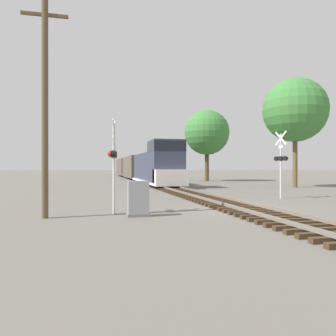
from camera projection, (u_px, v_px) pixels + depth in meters
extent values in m
plane|color=#666059|center=(241.00, 210.00, 15.70)|extent=(400.00, 400.00, 0.00)
cube|color=#42301E|center=(336.00, 234.00, 9.56)|extent=(2.60, 0.22, 0.16)
cube|color=#42301E|center=(322.00, 230.00, 10.15)|extent=(2.60, 0.22, 0.16)
cube|color=#42301E|center=(310.00, 227.00, 10.73)|extent=(2.60, 0.22, 0.16)
cube|color=#42301E|center=(298.00, 224.00, 11.32)|extent=(2.60, 0.22, 0.16)
cube|color=#42301E|center=(288.00, 221.00, 11.90)|extent=(2.60, 0.22, 0.16)
cube|color=#42301E|center=(279.00, 218.00, 12.49)|extent=(2.60, 0.22, 0.16)
cube|color=#42301E|center=(271.00, 216.00, 13.07)|extent=(2.60, 0.22, 0.16)
cube|color=#42301E|center=(263.00, 214.00, 13.65)|extent=(2.60, 0.22, 0.16)
cube|color=#42301E|center=(256.00, 212.00, 14.24)|extent=(2.60, 0.22, 0.16)
cube|color=#42301E|center=(250.00, 210.00, 14.82)|extent=(2.60, 0.22, 0.16)
cube|color=#42301E|center=(244.00, 209.00, 15.41)|extent=(2.60, 0.22, 0.16)
cube|color=#42301E|center=(238.00, 207.00, 15.99)|extent=(2.60, 0.22, 0.16)
cube|color=#42301E|center=(233.00, 206.00, 16.58)|extent=(2.60, 0.22, 0.16)
cube|color=#42301E|center=(228.00, 204.00, 17.16)|extent=(2.60, 0.22, 0.16)
cube|color=#42301E|center=(224.00, 203.00, 17.75)|extent=(2.60, 0.22, 0.16)
cube|color=#42301E|center=(220.00, 202.00, 18.33)|extent=(2.60, 0.22, 0.16)
cube|color=#42301E|center=(216.00, 201.00, 18.92)|extent=(2.60, 0.22, 0.16)
cube|color=#42301E|center=(212.00, 200.00, 19.50)|extent=(2.60, 0.22, 0.16)
cube|color=#42301E|center=(209.00, 199.00, 20.09)|extent=(2.60, 0.22, 0.16)
cube|color=#42301E|center=(205.00, 198.00, 20.67)|extent=(2.60, 0.22, 0.16)
cube|color=#42301E|center=(202.00, 197.00, 21.26)|extent=(2.60, 0.22, 0.16)
cube|color=#42301E|center=(199.00, 196.00, 21.84)|extent=(2.60, 0.22, 0.16)
cube|color=#42301E|center=(197.00, 196.00, 22.43)|extent=(2.60, 0.22, 0.16)
cube|color=#42301E|center=(194.00, 195.00, 23.01)|extent=(2.60, 0.22, 0.16)
cube|color=#42301E|center=(191.00, 194.00, 23.60)|extent=(2.60, 0.22, 0.16)
cube|color=#42301E|center=(189.00, 194.00, 24.18)|extent=(2.60, 0.22, 0.16)
cube|color=#42301E|center=(187.00, 193.00, 24.77)|extent=(2.60, 0.22, 0.16)
cube|color=#42301E|center=(185.00, 192.00, 25.35)|extent=(2.60, 0.22, 0.16)
cube|color=#42301E|center=(183.00, 192.00, 25.93)|extent=(2.60, 0.22, 0.16)
cube|color=#42301E|center=(181.00, 191.00, 26.52)|extent=(2.60, 0.22, 0.16)
cube|color=#42301E|center=(179.00, 191.00, 27.10)|extent=(2.60, 0.22, 0.16)
cube|color=#42301E|center=(177.00, 190.00, 27.69)|extent=(2.60, 0.22, 0.16)
cube|color=#42301E|center=(175.00, 190.00, 28.27)|extent=(2.60, 0.22, 0.16)
cube|color=#42301E|center=(173.00, 189.00, 28.86)|extent=(2.60, 0.22, 0.16)
cube|color=#42301E|center=(172.00, 189.00, 29.44)|extent=(2.60, 0.22, 0.16)
cube|color=#42301E|center=(170.00, 188.00, 30.03)|extent=(2.60, 0.22, 0.16)
cube|color=#42301E|center=(169.00, 188.00, 30.61)|extent=(2.60, 0.22, 0.16)
cube|color=#42301E|center=(167.00, 188.00, 31.20)|extent=(2.60, 0.22, 0.16)
cube|color=#42301E|center=(166.00, 187.00, 31.78)|extent=(2.60, 0.22, 0.16)
cube|color=#42301E|center=(165.00, 187.00, 32.37)|extent=(2.60, 0.22, 0.16)
cube|color=#42301E|center=(163.00, 187.00, 32.95)|extent=(2.60, 0.22, 0.16)
cube|color=#42301E|center=(162.00, 186.00, 33.54)|extent=(2.60, 0.22, 0.16)
cube|color=#42301E|center=(161.00, 186.00, 34.12)|extent=(2.60, 0.22, 0.16)
cube|color=#42301E|center=(160.00, 186.00, 34.71)|extent=(2.60, 0.22, 0.16)
cube|color=slate|center=(227.00, 205.00, 15.54)|extent=(0.07, 160.00, 0.15)
cube|color=slate|center=(255.00, 204.00, 15.86)|extent=(0.07, 160.00, 0.15)
cube|color=#33384C|center=(151.00, 167.00, 40.32)|extent=(2.57, 12.33, 3.38)
cube|color=#33384C|center=(166.00, 163.00, 31.90)|extent=(3.02, 3.87, 4.33)
cube|color=black|center=(166.00, 147.00, 31.90)|extent=(3.05, 3.91, 0.95)
cube|color=white|center=(170.00, 178.00, 30.02)|extent=(3.02, 1.76, 1.52)
cube|color=white|center=(155.00, 181.00, 37.75)|extent=(3.08, 17.26, 0.24)
cube|color=black|center=(165.00, 183.00, 32.17)|extent=(1.58, 2.20, 1.00)
cube|color=black|center=(147.00, 179.00, 43.32)|extent=(1.58, 2.20, 1.00)
cube|color=brown|center=(135.00, 167.00, 55.47)|extent=(2.87, 14.97, 3.50)
cube|color=black|center=(139.00, 177.00, 50.73)|extent=(1.58, 2.20, 0.90)
cube|color=black|center=(132.00, 176.00, 60.22)|extent=(1.58, 2.20, 0.90)
cube|color=brown|center=(125.00, 167.00, 71.91)|extent=(2.87, 14.97, 3.50)
cube|color=black|center=(128.00, 175.00, 67.17)|extent=(1.58, 2.20, 0.90)
cube|color=black|center=(123.00, 174.00, 76.66)|extent=(1.58, 2.20, 0.90)
cylinder|color=silver|center=(114.00, 169.00, 14.23)|extent=(0.12, 0.12, 3.95)
cube|color=white|center=(114.00, 130.00, 14.23)|extent=(0.18, 0.92, 0.93)
cube|color=white|center=(114.00, 130.00, 14.23)|extent=(0.18, 0.92, 0.93)
cube|color=black|center=(114.00, 154.00, 14.23)|extent=(0.20, 0.86, 0.06)
cylinder|color=black|center=(115.00, 155.00, 14.58)|extent=(0.23, 0.32, 0.30)
sphere|color=red|center=(112.00, 155.00, 14.57)|extent=(0.26, 0.26, 0.26)
cylinder|color=black|center=(114.00, 154.00, 14.23)|extent=(0.23, 0.32, 0.30)
sphere|color=red|center=(112.00, 154.00, 14.22)|extent=(0.26, 0.26, 0.26)
cylinder|color=black|center=(113.00, 154.00, 13.88)|extent=(0.23, 0.32, 0.30)
sphere|color=red|center=(111.00, 154.00, 13.88)|extent=(0.26, 0.26, 0.26)
cube|color=white|center=(114.00, 143.00, 14.23)|extent=(0.08, 0.32, 0.20)
cylinder|color=silver|center=(281.00, 166.00, 21.27)|extent=(0.12, 0.12, 4.22)
cube|color=white|center=(281.00, 138.00, 21.27)|extent=(0.31, 0.89, 0.93)
cube|color=white|center=(281.00, 138.00, 21.27)|extent=(0.31, 0.89, 0.93)
cube|color=black|center=(281.00, 159.00, 21.27)|extent=(0.32, 0.84, 0.06)
cylinder|color=black|center=(285.00, 158.00, 20.97)|extent=(0.26, 0.34, 0.30)
sphere|color=red|center=(286.00, 158.00, 21.02)|extent=(0.26, 0.26, 0.26)
cylinder|color=black|center=(281.00, 159.00, 21.27)|extent=(0.26, 0.34, 0.30)
sphere|color=red|center=(282.00, 159.00, 21.32)|extent=(0.26, 0.26, 0.26)
cylinder|color=black|center=(277.00, 159.00, 21.57)|extent=(0.26, 0.34, 0.30)
sphere|color=red|center=(278.00, 159.00, 21.62)|extent=(0.26, 0.26, 0.26)
cube|color=white|center=(281.00, 147.00, 21.27)|extent=(0.13, 0.31, 0.20)
cube|color=slate|center=(138.00, 215.00, 13.54)|extent=(0.94, 0.52, 0.12)
cube|color=#939399|center=(138.00, 197.00, 13.54)|extent=(0.86, 0.48, 1.35)
cylinder|color=brown|center=(45.00, 109.00, 13.04)|extent=(0.26, 0.26, 8.72)
cube|color=brown|center=(45.00, 15.00, 13.03)|extent=(1.80, 0.12, 0.12)
cylinder|color=brown|center=(295.00, 158.00, 32.90)|extent=(0.47, 0.47, 5.86)
sphere|color=#3D7F38|center=(295.00, 110.00, 32.89)|extent=(6.38, 6.38, 6.38)
cylinder|color=brown|center=(207.00, 163.00, 47.75)|extent=(0.59, 0.59, 5.14)
sphere|color=#3D7F38|center=(207.00, 132.00, 47.73)|extent=(6.54, 6.54, 6.54)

